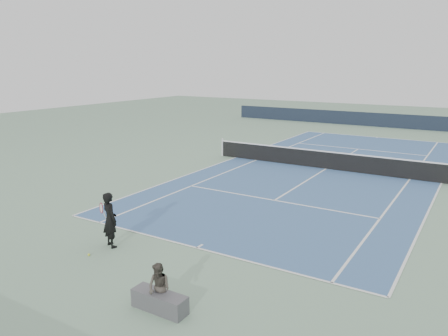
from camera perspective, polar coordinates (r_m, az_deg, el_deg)
The scene contains 7 objects.
ground at distance 23.53m, azimuth 13.19°, elevation -0.13°, with size 80.00×80.00×0.00m, color gray.
court_surface at distance 23.53m, azimuth 13.19°, elevation -0.11°, with size 10.97×23.77×0.01m, color #3C5F8F.
tennis_net at distance 23.42m, azimuth 13.26°, elevation 1.07°, with size 12.90×0.10×1.07m.
windscreen_far at distance 40.60m, azimuth 21.30°, elevation 5.76°, with size 30.00×0.25×1.20m, color black.
tennis_player at distance 13.53m, azimuth -14.68°, elevation -6.54°, with size 0.83×0.65×1.69m.
tennis_ball at distance 13.35m, azimuth -17.24°, elevation -10.76°, with size 0.07×0.07×0.07m, color yellow.
spectator_bench at distance 10.17m, azimuth -8.44°, elevation -16.02°, with size 1.34×0.45×1.14m.
Camera 1 is at (7.00, -21.82, 5.36)m, focal length 35.00 mm.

